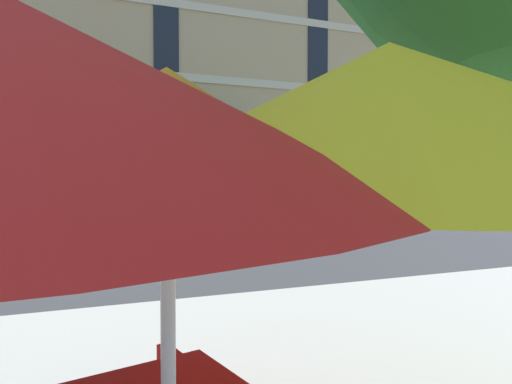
# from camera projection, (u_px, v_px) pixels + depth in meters

# --- Properties ---
(ground_plane) EXTENTS (120.00, 120.00, 0.00)m
(ground_plane) POSITION_uv_depth(u_px,v_px,m) (66.00, 261.00, 9.92)
(ground_plane) COLOR #38383A
(sidewalk_far) EXTENTS (56.00, 3.60, 0.12)m
(sidewalk_far) POSITION_uv_depth(u_px,v_px,m) (74.00, 227.00, 16.27)
(sidewalk_far) COLOR #B2ADA3
(sidewalk_far) RESTS_ON ground
(apartment_building) EXTENTS (45.25, 12.08, 19.20)m
(apartment_building) POSITION_uv_depth(u_px,v_px,m) (77.00, 34.00, 23.65)
(apartment_building) COLOR tan
(apartment_building) RESTS_ON ground
(sedan_red) EXTENTS (4.40, 1.98, 1.78)m
(sedan_red) POSITION_uv_depth(u_px,v_px,m) (49.00, 209.00, 13.13)
(sedan_red) COLOR #B21E19
(sedan_red) RESTS_ON ground
(sedan_green) EXTENTS (4.40, 1.98, 1.78)m
(sedan_green) POSITION_uv_depth(u_px,v_px,m) (239.00, 205.00, 15.26)
(sedan_green) COLOR #195933
(sedan_green) RESTS_ON ground
(pickup_white) EXTENTS (5.10, 2.12, 2.20)m
(pickup_white) POSITION_uv_depth(u_px,v_px,m) (386.00, 200.00, 17.44)
(pickup_white) COLOR silver
(pickup_white) RESTS_ON ground
(pickup_silver_midblock) EXTENTS (5.10, 2.12, 2.20)m
(pickup_silver_midblock) POSITION_uv_depth(u_px,v_px,m) (506.00, 197.00, 19.75)
(pickup_silver_midblock) COLOR #A8AAB2
(pickup_silver_midblock) RESTS_ON ground
(street_tree_middle) EXTENTS (3.00, 2.94, 5.25)m
(street_tree_middle) POSITION_uv_depth(u_px,v_px,m) (201.00, 135.00, 18.33)
(street_tree_middle) COLOR brown
(street_tree_middle) RESTS_ON ground
(patio_umbrella) EXTENTS (3.39, 3.15, 2.27)m
(patio_umbrella) POSITION_uv_depth(u_px,v_px,m) (167.00, 138.00, 1.73)
(patio_umbrella) COLOR silver
(patio_umbrella) RESTS_ON ground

